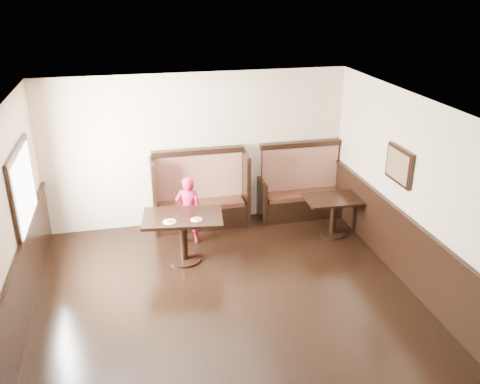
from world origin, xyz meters
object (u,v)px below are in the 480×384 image
object	(u,v)px
booth_neighbor	(301,192)
table_neighbor	(334,207)
booth_main	(200,199)
child	(189,210)
table_main	(183,227)

from	to	relation	value
booth_neighbor	table_neighbor	bearing A→B (deg)	-71.69
booth_main	child	xyz separation A→B (m)	(-0.30, -0.64, 0.09)
booth_main	child	world-z (taller)	booth_main
booth_neighbor	table_neighbor	size ratio (longest dim) A/B	1.58
booth_main	booth_neighbor	size ratio (longest dim) A/B	1.06
table_neighbor	child	bearing A→B (deg)	175.35
booth_neighbor	table_main	bearing A→B (deg)	-152.97
table_main	child	world-z (taller)	child
booth_main	table_main	world-z (taller)	booth_main
table_neighbor	child	distance (m)	2.57
table_main	table_neighbor	distance (m)	2.74
booth_main	table_neighbor	xyz separation A→B (m)	(2.25, -0.91, 0.01)
table_neighbor	booth_neighbor	bearing A→B (deg)	109.87
table_neighbor	table_main	bearing A→B (deg)	-171.68
table_main	child	xyz separation A→B (m)	(0.17, 0.60, -0.00)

